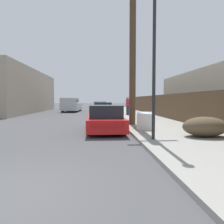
# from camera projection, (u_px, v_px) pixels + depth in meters

# --- Properties ---
(sidewalk_curb) EXTENTS (4.20, 63.00, 0.12)m
(sidewalk_curb) POSITION_uv_depth(u_px,v_px,m) (126.00, 112.00, 27.15)
(sidewalk_curb) COLOR gray
(sidewalk_curb) RESTS_ON ground
(discarded_fridge) EXTENTS (1.15, 1.90, 0.81)m
(discarded_fridge) POSITION_uv_depth(u_px,v_px,m) (145.00, 120.00, 11.28)
(discarded_fridge) COLOR white
(discarded_fridge) RESTS_ON sidewalk_curb
(parked_sports_car_red) EXTENTS (1.80, 4.49, 1.31)m
(parked_sports_car_red) POSITION_uv_depth(u_px,v_px,m) (105.00, 119.00, 10.88)
(parked_sports_car_red) COLOR red
(parked_sports_car_red) RESTS_ON ground
(car_parked_mid) EXTENTS (1.95, 4.41, 1.33)m
(car_parked_mid) POSITION_uv_depth(u_px,v_px,m) (104.00, 109.00, 21.56)
(car_parked_mid) COLOR silver
(car_parked_mid) RESTS_ON ground
(car_parked_far) EXTENTS (1.98, 4.37, 1.33)m
(car_parked_far) POSITION_uv_depth(u_px,v_px,m) (99.00, 107.00, 29.37)
(car_parked_far) COLOR silver
(car_parked_far) RESTS_ON ground
(pickup_truck) EXTENTS (2.43, 5.41, 1.82)m
(pickup_truck) POSITION_uv_depth(u_px,v_px,m) (71.00, 105.00, 28.77)
(pickup_truck) COLOR silver
(pickup_truck) RESTS_ON ground
(utility_pole) EXTENTS (1.80, 0.37, 9.05)m
(utility_pole) POSITION_uv_depth(u_px,v_px,m) (133.00, 45.00, 12.61)
(utility_pole) COLOR #4C3826
(utility_pole) RESTS_ON sidewalk_curb
(street_lamp) EXTENTS (0.26, 0.26, 5.23)m
(street_lamp) POSITION_uv_depth(u_px,v_px,m) (154.00, 57.00, 7.85)
(street_lamp) COLOR #232326
(street_lamp) RESTS_ON sidewalk_curb
(brush_pile) EXTENTS (1.77, 1.27, 0.78)m
(brush_pile) POSITION_uv_depth(u_px,v_px,m) (205.00, 127.00, 8.58)
(brush_pile) COLOR brown
(brush_pile) RESTS_ON sidewalk_curb
(wooden_fence) EXTENTS (0.08, 30.48, 1.90)m
(wooden_fence) POSITION_uv_depth(u_px,v_px,m) (162.00, 106.00, 18.90)
(wooden_fence) COLOR brown
(wooden_fence) RESTS_ON sidewalk_curb
(building_left_block) EXTENTS (7.00, 19.76, 5.25)m
(building_left_block) POSITION_uv_depth(u_px,v_px,m) (11.00, 92.00, 27.60)
(building_left_block) COLOR tan
(building_left_block) RESTS_ON ground
(pedestrian) EXTENTS (0.34, 0.34, 1.81)m
(pedestrian) POSITION_uv_depth(u_px,v_px,m) (128.00, 105.00, 21.34)
(pedestrian) COLOR #282D42
(pedestrian) RESTS_ON sidewalk_curb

